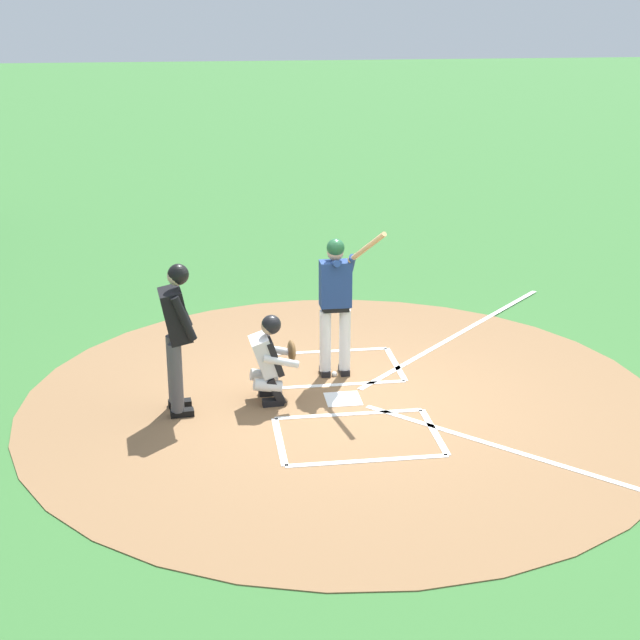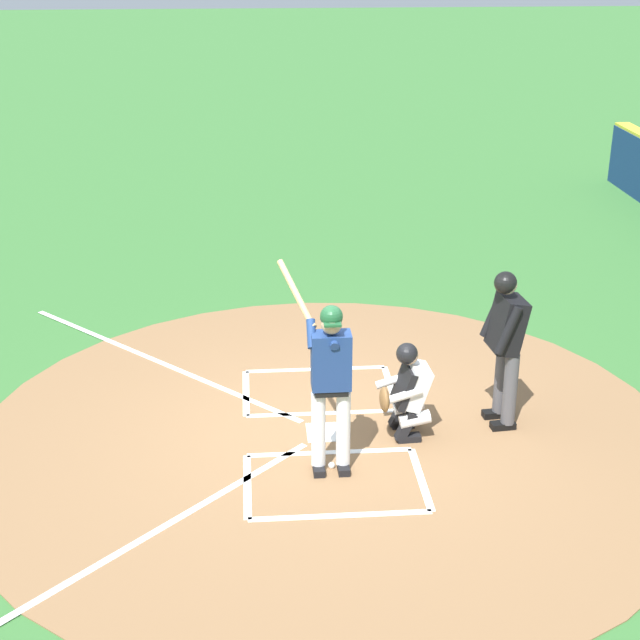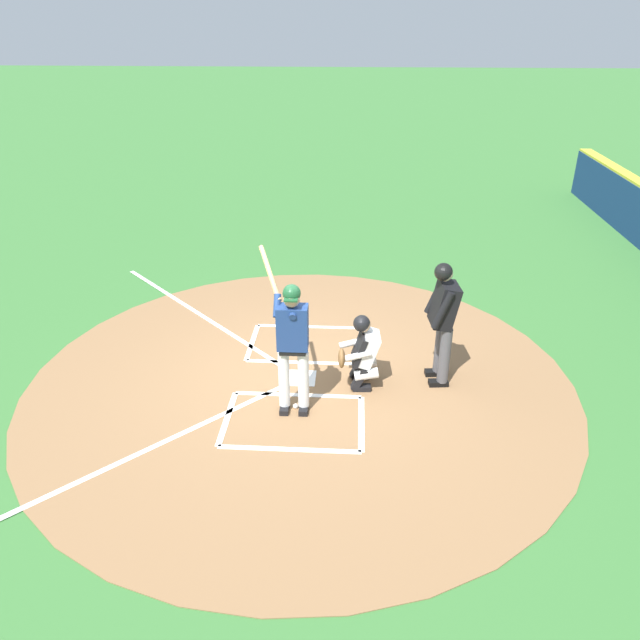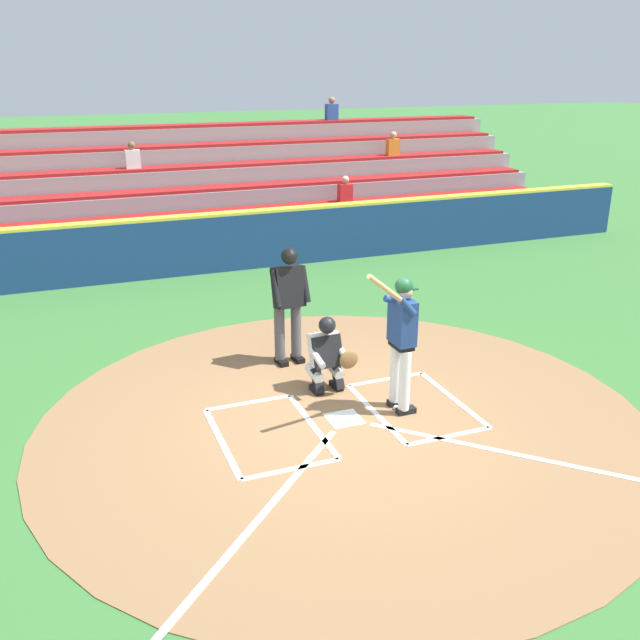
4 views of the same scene
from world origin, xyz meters
TOP-DOWN VIEW (x-y plane):
  - ground_plane at (0.00, 0.00)m, footprint 120.00×120.00m
  - dirt_circle at (0.00, 0.00)m, footprint 8.00×8.00m
  - home_plate_and_chalk at (0.00, 0.88)m, footprint 7.93×4.91m
  - batter at (-0.78, 0.03)m, footprint 0.92×0.72m
  - catcher at (-0.11, -0.89)m, footprint 0.61×0.61m
  - plate_umpire at (0.07, -2.01)m, footprint 0.61×0.45m
  - baseball at (-0.76, 0.01)m, footprint 0.07×0.07m

SIDE VIEW (x-z plane):
  - ground_plane at x=0.00m, z-range 0.00..0.00m
  - dirt_circle at x=0.00m, z-range 0.00..0.01m
  - home_plate_and_chalk at x=0.00m, z-range 0.01..0.02m
  - baseball at x=-0.76m, z-range 0.00..0.07m
  - catcher at x=-0.11m, z-range 0.02..1.15m
  - plate_umpire at x=0.07m, z-range 0.14..2.01m
  - batter at x=-0.78m, z-range 0.04..2.16m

